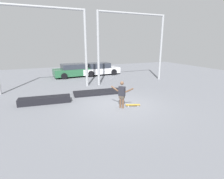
{
  "coord_description": "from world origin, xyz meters",
  "views": [
    {
      "loc": [
        -4.07,
        -8.4,
        3.44
      ],
      "look_at": [
        -0.04,
        1.1,
        0.67
      ],
      "focal_mm": 28.0,
      "sensor_mm": 36.0,
      "label": 1
    }
  ],
  "objects": [
    {
      "name": "canopy_support_left",
      "position": [
        -3.59,
        5.21,
        3.64
      ],
      "size": [
        6.36,
        0.2,
        5.85
      ],
      "color": "#A5A8AD",
      "rests_on": "ground_plane"
    },
    {
      "name": "parked_car_green",
      "position": [
        -0.55,
        9.75,
        0.65
      ],
      "size": [
        4.53,
        2.18,
        1.34
      ],
      "rotation": [
        0.0,
        0.0,
        0.05
      ],
      "color": "#28603D",
      "rests_on": "ground_plane"
    },
    {
      "name": "ground_plane",
      "position": [
        0.0,
        0.0,
        0.0
      ],
      "size": [
        36.0,
        36.0,
        0.0
      ],
      "primitive_type": "plane",
      "color": "slate"
    },
    {
      "name": "parked_car_white",
      "position": [
        2.12,
        9.73,
        0.64
      ],
      "size": [
        4.33,
        2.02,
        1.32
      ],
      "rotation": [
        0.0,
        0.0,
        0.05
      ],
      "color": "white",
      "rests_on": "ground_plane"
    },
    {
      "name": "manual_pad",
      "position": [
        -0.37,
        2.85,
        0.06
      ],
      "size": [
        3.46,
        1.6,
        0.13
      ],
      "primitive_type": "cube",
      "rotation": [
        0.0,
        0.0,
        -0.1
      ],
      "color": "black",
      "rests_on": "ground_plane"
    },
    {
      "name": "skateboarder",
      "position": [
        -0.09,
        -0.38,
        0.82
      ],
      "size": [
        0.92,
        0.99,
        1.48
      ],
      "rotation": [
        0.0,
        0.0,
        -0.83
      ],
      "color": "brown",
      "rests_on": "ground_plane"
    },
    {
      "name": "skateboard",
      "position": [
        0.62,
        -0.35,
        0.06
      ],
      "size": [
        0.81,
        0.48,
        0.08
      ],
      "rotation": [
        0.0,
        0.0,
        -0.37
      ],
      "color": "gold",
      "rests_on": "ground_plane"
    },
    {
      "name": "grind_box",
      "position": [
        -3.9,
        2.04,
        0.19
      ],
      "size": [
        2.93,
        0.94,
        0.39
      ],
      "primitive_type": "cube",
      "rotation": [
        0.0,
        0.0,
        -0.1
      ],
      "color": "black",
      "rests_on": "ground_plane"
    },
    {
      "name": "canopy_support_right",
      "position": [
        3.59,
        5.21,
        3.64
      ],
      "size": [
        6.36,
        0.2,
        5.85
      ],
      "color": "#A5A8AD",
      "rests_on": "ground_plane"
    }
  ]
}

